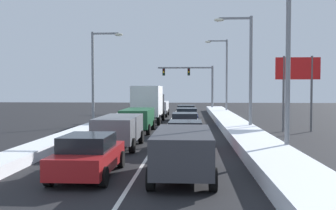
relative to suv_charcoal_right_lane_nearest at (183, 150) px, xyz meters
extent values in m
plane|color=black|center=(-1.70, 11.40, -1.02)|extent=(122.56, 122.56, 0.00)
cube|color=silver|center=(-1.70, 16.11, -1.01)|extent=(0.14, 51.85, 0.01)
cube|color=white|center=(3.60, 16.11, -0.71)|extent=(2.20, 51.85, 0.62)
cube|color=white|center=(-7.00, 16.11, -0.78)|extent=(1.47, 51.85, 0.48)
cube|color=#38383D|center=(0.00, 0.01, 0.03)|extent=(1.95, 4.90, 1.25)
cube|color=black|center=(0.00, -2.40, 0.30)|extent=(1.56, 0.06, 0.55)
cube|color=red|center=(-0.78, -2.39, -0.07)|extent=(0.20, 0.08, 0.28)
cube|color=red|center=(0.78, -2.39, -0.07)|extent=(0.20, 0.08, 0.28)
cylinder|color=black|center=(-0.96, 1.71, -0.65)|extent=(0.25, 0.74, 0.74)
cylinder|color=black|center=(0.95, 1.71, -0.65)|extent=(0.25, 0.74, 0.74)
cylinder|color=black|center=(-0.96, -1.69, -0.65)|extent=(0.25, 0.74, 0.74)
cylinder|color=black|center=(0.95, -1.69, -0.65)|extent=(0.25, 0.74, 0.74)
cube|color=maroon|center=(0.00, 6.19, -0.39)|extent=(1.82, 4.50, 0.70)
cube|color=black|center=(0.00, 6.04, 0.22)|extent=(1.64, 2.20, 0.55)
cube|color=red|center=(-0.69, 3.99, -0.27)|extent=(0.24, 0.08, 0.14)
cube|color=red|center=(0.69, 3.99, -0.27)|extent=(0.24, 0.08, 0.14)
cylinder|color=black|center=(-0.89, 7.74, -0.69)|extent=(0.22, 0.66, 0.66)
cylinder|color=black|center=(0.89, 7.74, -0.69)|extent=(0.22, 0.66, 0.66)
cylinder|color=black|center=(-0.89, 4.64, -0.69)|extent=(0.22, 0.66, 0.66)
cylinder|color=black|center=(0.89, 4.64, -0.69)|extent=(0.22, 0.66, 0.66)
cube|color=#B7BABF|center=(-0.12, 12.74, -0.39)|extent=(1.82, 4.50, 0.70)
cube|color=black|center=(-0.12, 12.59, 0.22)|extent=(1.64, 2.20, 0.55)
cube|color=red|center=(-0.81, 10.54, -0.27)|extent=(0.24, 0.08, 0.14)
cube|color=red|center=(0.58, 10.54, -0.27)|extent=(0.24, 0.08, 0.14)
cylinder|color=black|center=(-1.01, 14.29, -0.69)|extent=(0.22, 0.66, 0.66)
cylinder|color=black|center=(0.77, 14.29, -0.69)|extent=(0.22, 0.66, 0.66)
cylinder|color=black|center=(-1.01, 11.19, -0.69)|extent=(0.22, 0.66, 0.66)
cylinder|color=black|center=(0.77, 11.19, -0.69)|extent=(0.22, 0.66, 0.66)
cube|color=navy|center=(-0.06, 19.18, -0.39)|extent=(1.82, 4.50, 0.70)
cube|color=black|center=(-0.06, 19.03, 0.22)|extent=(1.64, 2.20, 0.55)
cube|color=red|center=(-0.75, 16.98, -0.27)|extent=(0.24, 0.08, 0.14)
cube|color=red|center=(0.63, 16.98, -0.27)|extent=(0.24, 0.08, 0.14)
cylinder|color=black|center=(-0.95, 20.73, -0.69)|extent=(0.22, 0.66, 0.66)
cylinder|color=black|center=(0.83, 20.73, -0.69)|extent=(0.22, 0.66, 0.66)
cylinder|color=black|center=(-0.95, 17.63, -0.69)|extent=(0.22, 0.66, 0.66)
cylinder|color=black|center=(0.83, 17.63, -0.69)|extent=(0.22, 0.66, 0.66)
cube|color=#937F60|center=(-0.19, 24.75, -0.39)|extent=(1.82, 4.50, 0.70)
cube|color=black|center=(-0.19, 24.60, 0.22)|extent=(1.64, 2.20, 0.55)
cube|color=red|center=(-0.88, 22.55, -0.27)|extent=(0.24, 0.08, 0.14)
cube|color=red|center=(0.50, 22.55, -0.27)|extent=(0.24, 0.08, 0.14)
cylinder|color=black|center=(-1.08, 26.30, -0.69)|extent=(0.22, 0.66, 0.66)
cylinder|color=black|center=(0.70, 26.30, -0.69)|extent=(0.22, 0.66, 0.66)
cylinder|color=black|center=(-1.08, 23.20, -0.69)|extent=(0.22, 0.66, 0.66)
cylinder|color=black|center=(0.70, 23.20, -0.69)|extent=(0.22, 0.66, 0.66)
cube|color=maroon|center=(-3.39, 0.19, -0.39)|extent=(1.82, 4.50, 0.70)
cube|color=black|center=(-3.39, 0.04, 0.22)|extent=(1.64, 2.20, 0.55)
cube|color=red|center=(-4.08, -2.01, -0.27)|extent=(0.24, 0.08, 0.14)
cube|color=red|center=(-2.69, -2.01, -0.27)|extent=(0.24, 0.08, 0.14)
cylinder|color=black|center=(-4.28, 1.74, -0.69)|extent=(0.22, 0.66, 0.66)
cylinder|color=black|center=(-2.50, 1.74, -0.69)|extent=(0.22, 0.66, 0.66)
cylinder|color=black|center=(-4.28, -1.36, -0.69)|extent=(0.22, 0.66, 0.66)
cylinder|color=black|center=(-2.50, -1.36, -0.69)|extent=(0.22, 0.66, 0.66)
cube|color=slate|center=(-3.52, 6.90, 0.03)|extent=(1.95, 4.90, 1.25)
cube|color=black|center=(-3.52, 4.49, 0.30)|extent=(1.56, 0.06, 0.55)
cube|color=red|center=(-4.30, 4.50, -0.07)|extent=(0.20, 0.08, 0.28)
cube|color=red|center=(-2.74, 4.50, -0.07)|extent=(0.20, 0.08, 0.28)
cylinder|color=black|center=(-4.48, 8.60, -0.65)|extent=(0.25, 0.74, 0.74)
cylinder|color=black|center=(-2.57, 8.60, -0.65)|extent=(0.25, 0.74, 0.74)
cylinder|color=black|center=(-4.48, 5.20, -0.65)|extent=(0.25, 0.74, 0.74)
cylinder|color=black|center=(-2.57, 5.20, -0.65)|extent=(0.25, 0.74, 0.74)
cube|color=#1E5633|center=(-3.54, 14.26, 0.03)|extent=(1.95, 4.90, 1.25)
cube|color=black|center=(-3.54, 11.85, 0.30)|extent=(1.56, 0.06, 0.55)
cube|color=red|center=(-4.32, 11.86, -0.07)|extent=(0.20, 0.08, 0.28)
cube|color=red|center=(-2.76, 11.86, -0.07)|extent=(0.20, 0.08, 0.28)
cylinder|color=black|center=(-4.49, 15.96, -0.65)|extent=(0.25, 0.74, 0.74)
cylinder|color=black|center=(-2.58, 15.96, -0.65)|extent=(0.25, 0.74, 0.74)
cylinder|color=black|center=(-4.49, 12.56, -0.65)|extent=(0.25, 0.74, 0.74)
cylinder|color=black|center=(-2.58, 12.56, -0.65)|extent=(0.25, 0.74, 0.74)
cube|color=black|center=(-3.58, 24.61, 0.54)|extent=(2.35, 2.20, 2.00)
cube|color=silver|center=(-3.58, 21.01, 1.04)|extent=(2.35, 5.00, 2.60)
cylinder|color=black|center=(-4.70, 24.91, -0.56)|extent=(0.28, 0.92, 0.92)
cylinder|color=black|center=(-2.45, 24.91, -0.56)|extent=(0.28, 0.92, 0.92)
cylinder|color=black|center=(-4.70, 19.51, -0.56)|extent=(0.28, 0.92, 0.92)
cylinder|color=black|center=(-2.45, 19.51, -0.56)|extent=(0.28, 0.92, 0.92)
cube|color=silver|center=(-3.33, 30.46, 0.03)|extent=(1.95, 4.90, 1.25)
cube|color=black|center=(-3.33, 28.05, 0.30)|extent=(1.56, 0.06, 0.55)
cube|color=red|center=(-4.11, 28.06, -0.07)|extent=(0.20, 0.08, 0.28)
cube|color=red|center=(-2.55, 28.06, -0.07)|extent=(0.20, 0.08, 0.28)
cylinder|color=black|center=(-4.29, 32.16, -0.65)|extent=(0.25, 0.74, 0.74)
cylinder|color=black|center=(-2.38, 32.16, -0.65)|extent=(0.25, 0.74, 0.74)
cylinder|color=black|center=(-4.29, 28.76, -0.65)|extent=(0.25, 0.74, 0.74)
cylinder|color=black|center=(-2.38, 28.76, -0.65)|extent=(0.25, 0.74, 0.74)
cylinder|color=slate|center=(3.20, 39.68, 2.08)|extent=(0.28, 0.28, 6.20)
cube|color=slate|center=(-0.50, 39.68, 4.93)|extent=(7.40, 0.20, 0.20)
cube|color=black|center=(0.00, 39.68, 4.36)|extent=(0.34, 0.34, 0.95)
sphere|color=#4C0A0A|center=(0.00, 39.49, 4.64)|extent=(0.22, 0.22, 0.22)
sphere|color=#F2AD14|center=(0.00, 39.49, 4.36)|extent=(0.22, 0.22, 0.22)
sphere|color=#0C3819|center=(0.00, 39.49, 4.07)|extent=(0.22, 0.22, 0.22)
cube|color=black|center=(-3.40, 39.68, 4.36)|extent=(0.34, 0.34, 0.95)
sphere|color=#4C0A0A|center=(-3.40, 39.49, 4.64)|extent=(0.22, 0.22, 0.22)
sphere|color=#F2AD14|center=(-3.40, 39.49, 4.36)|extent=(0.22, 0.22, 0.22)
sphere|color=#0C3819|center=(-3.40, 39.49, 4.07)|extent=(0.22, 0.22, 0.22)
cylinder|color=gray|center=(4.63, 4.33, 3.69)|extent=(0.22, 0.22, 9.41)
cylinder|color=gray|center=(4.40, 13.75, 3.04)|extent=(0.22, 0.22, 8.12)
cube|color=gray|center=(3.30, 13.75, 6.95)|extent=(2.20, 0.14, 0.14)
ellipsoid|color=#EAE5C6|center=(2.20, 13.75, 6.85)|extent=(0.70, 0.36, 0.24)
cylinder|color=gray|center=(4.46, 32.61, 3.41)|extent=(0.22, 0.22, 8.84)
cube|color=gray|center=(3.36, 32.61, 7.68)|extent=(2.20, 0.14, 0.14)
ellipsoid|color=#EAE5C6|center=(2.26, 32.61, 7.58)|extent=(0.70, 0.36, 0.24)
cylinder|color=gray|center=(-7.86, 18.58, 2.90)|extent=(0.22, 0.22, 7.83)
cube|color=gray|center=(-6.76, 18.58, 6.66)|extent=(2.20, 0.14, 0.14)
ellipsoid|color=#EAE5C6|center=(-5.66, 18.58, 6.56)|extent=(0.70, 0.36, 0.24)
cylinder|color=#59595B|center=(7.01, 15.34, 1.73)|extent=(0.16, 0.16, 5.50)
cylinder|color=#59595B|center=(9.01, 15.34, 1.73)|extent=(0.16, 0.16, 5.50)
cube|color=red|center=(8.01, 15.34, 3.58)|extent=(3.20, 0.12, 1.60)
camera|label=1|loc=(0.27, -13.59, 2.14)|focal=41.88mm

